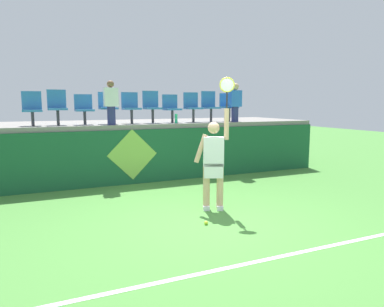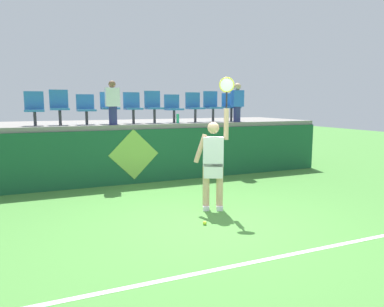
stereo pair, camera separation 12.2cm
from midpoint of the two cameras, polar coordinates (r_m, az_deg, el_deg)
The scene contains 20 objects.
ground_plane at distance 6.18m, azimuth 2.42°, elevation -11.07°, with size 40.00×40.00×0.00m, color #478438.
court_back_wall at distance 9.24m, azimuth -7.40°, elevation -0.35°, with size 10.47×0.20×1.37m, color #195633.
spectator_platform at distance 10.55m, azimuth -9.73°, elevation 4.70°, with size 10.47×2.98×0.12m, color gray.
court_baseline_stripe at distance 4.92m, azimuth 10.94°, elevation -16.33°, with size 9.43×0.08×0.01m, color white.
tennis_player at distance 6.75m, azimuth 2.97°, elevation -1.17°, with size 0.71×0.39×2.50m.
tennis_ball at distance 6.09m, azimuth 1.68°, elevation -11.01°, with size 0.07×0.07×0.07m, color #D1E533.
water_bottle at distance 9.60m, azimuth -2.92°, elevation 5.59°, with size 0.08×0.08×0.25m, color #26B272.
stadium_chair_0 at distance 9.36m, azimuth -24.55°, elevation 6.75°, with size 0.44×0.42×0.82m.
stadium_chair_1 at distance 9.37m, azimuth -21.09°, elevation 7.15°, with size 0.44×0.42×0.87m.
stadium_chair_2 at distance 9.42m, azimuth -17.23°, elevation 7.00°, with size 0.44×0.42×0.76m.
stadium_chair_3 at distance 9.51m, azimuth -13.67°, elevation 7.41°, with size 0.44×0.42×0.82m.
stadium_chair_4 at distance 9.64m, azimuth -10.12°, elevation 7.48°, with size 0.44×0.42×0.82m.
stadium_chair_5 at distance 9.80m, azimuth -6.82°, elevation 7.67°, with size 0.44×0.42×0.87m.
stadium_chair_6 at distance 9.98m, azimuth -3.68°, elevation 7.44°, with size 0.44×0.42×0.78m.
stadium_chair_7 at distance 10.22m, azimuth -0.30°, elevation 7.66°, with size 0.44×0.42×0.84m.
stadium_chair_8 at distance 10.47m, azimuth 2.54°, elevation 7.78°, with size 0.44×0.42×0.88m.
stadium_chair_9 at distance 10.74m, azimuth 5.45°, elevation 7.69°, with size 0.44×0.42×0.83m.
spectator_0 at distance 9.10m, azimuth -13.20°, elevation 8.01°, with size 0.34×0.20×1.09m.
spectator_1 at distance 10.39m, azimuth 6.57°, elevation 8.24°, with size 0.34×0.20×1.10m.
wall_signage_mount at distance 9.16m, azimuth -9.76°, elevation -4.82°, with size 1.27×0.01×1.39m.
Camera 1 is at (-2.67, -5.20, 2.02)m, focal length 33.38 mm.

